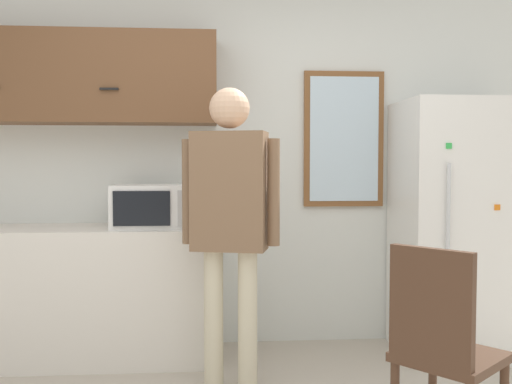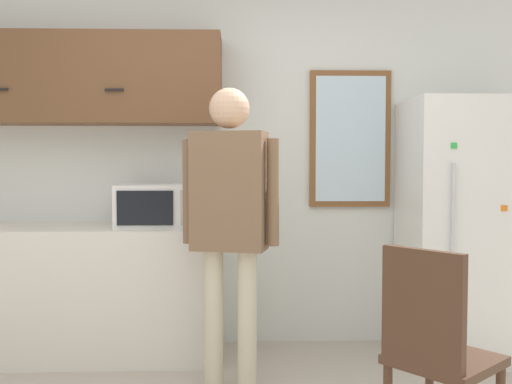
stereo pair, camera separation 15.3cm
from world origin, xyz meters
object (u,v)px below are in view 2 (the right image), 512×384
Objects in this scene: person at (230,207)px; refrigerator at (467,229)px; microwave at (157,206)px; chair at (435,347)px.

person is 1.00× the size of refrigerator.
person is at bearing -161.06° from refrigerator.
microwave is 2.09m from refrigerator.
microwave is at bearing 179.77° from refrigerator.
microwave is 0.53× the size of chair.
person reaches higher than chair.
chair is at bearing -31.10° from person.
chair is (0.88, -0.88, -0.53)m from person.
person is 1.68m from refrigerator.
chair is (-0.70, -1.43, -0.34)m from refrigerator.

